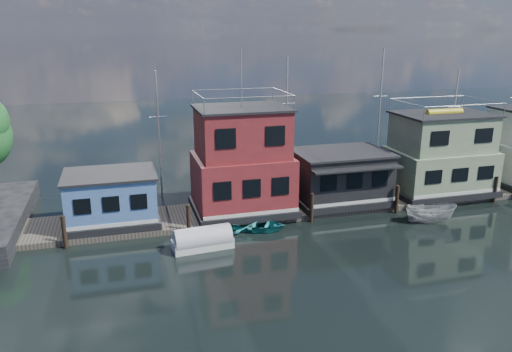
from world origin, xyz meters
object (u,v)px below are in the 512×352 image
object	(u,v)px
motorboat	(431,213)
dinghy_white	(415,214)
dinghy_teal	(257,224)
houseboat_green	(440,155)
houseboat_dark	(340,176)
houseboat_red	(242,163)
tarp_runabout	(203,240)
houseboat_blue	(111,198)

from	to	relation	value
motorboat	dinghy_white	distance (m)	1.13
dinghy_teal	houseboat_green	bearing A→B (deg)	-51.40
dinghy_white	dinghy_teal	xyz separation A→B (m)	(-11.73, 1.32, -0.09)
houseboat_green	dinghy_white	xyz separation A→B (m)	(-4.99, -4.52, -3.05)
houseboat_dark	houseboat_green	xyz separation A→B (m)	(9.00, 0.02, 1.13)
houseboat_red	tarp_runabout	distance (m)	7.44
houseboat_green	tarp_runabout	size ratio (longest dim) A/B	2.12
houseboat_green	motorboat	world-z (taller)	houseboat_green
tarp_runabout	dinghy_white	bearing A→B (deg)	-2.65
houseboat_red	houseboat_dark	bearing A→B (deg)	-0.14
houseboat_green	motorboat	xyz separation A→B (m)	(-4.12, -5.21, -2.84)
houseboat_blue	motorboat	world-z (taller)	houseboat_blue
houseboat_blue	houseboat_dark	world-z (taller)	houseboat_dark
houseboat_blue	houseboat_red	world-z (taller)	houseboat_red
houseboat_blue	dinghy_teal	bearing A→B (deg)	-18.13
houseboat_blue	dinghy_white	size ratio (longest dim) A/B	3.36
motorboat	tarp_runabout	bearing A→B (deg)	107.39
houseboat_dark	dinghy_teal	distance (m)	8.59
houseboat_green	houseboat_red	bearing A→B (deg)	-180.00
houseboat_dark	dinghy_teal	size ratio (longest dim) A/B	1.86
houseboat_blue	dinghy_teal	world-z (taller)	houseboat_blue
houseboat_blue	motorboat	bearing A→B (deg)	-13.10
houseboat_dark	dinghy_teal	bearing A→B (deg)	-157.62
motorboat	dinghy_white	world-z (taller)	motorboat
houseboat_blue	houseboat_dark	size ratio (longest dim) A/B	0.86
houseboat_dark	motorboat	size ratio (longest dim) A/B	2.02
houseboat_green	houseboat_dark	bearing A→B (deg)	-179.88
houseboat_blue	dinghy_white	bearing A→B (deg)	-11.87
houseboat_red	houseboat_dark	distance (m)	8.18
houseboat_blue	dinghy_teal	xyz separation A→B (m)	(9.78, -3.20, -1.79)
houseboat_green	dinghy_white	size ratio (longest dim) A/B	4.41
houseboat_green	dinghy_teal	size ratio (longest dim) A/B	2.11
tarp_runabout	houseboat_blue	bearing A→B (deg)	131.57
motorboat	tarp_runabout	size ratio (longest dim) A/B	0.92
houseboat_dark	motorboat	world-z (taller)	houseboat_dark
houseboat_dark	dinghy_white	xyz separation A→B (m)	(4.01, -4.50, -1.91)
houseboat_dark	houseboat_red	bearing A→B (deg)	179.86
houseboat_green	tarp_runabout	distance (m)	21.82
houseboat_red	tarp_runabout	xyz separation A→B (m)	(-3.98, -5.21, -3.52)
houseboat_dark	dinghy_white	world-z (taller)	houseboat_dark
dinghy_white	tarp_runabout	world-z (taller)	tarp_runabout
dinghy_white	houseboat_green	bearing A→B (deg)	-76.86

